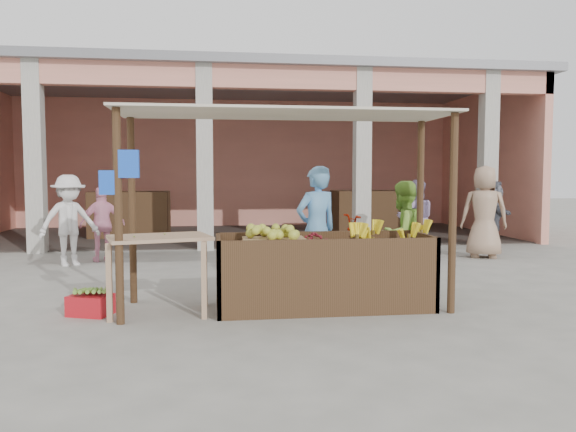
{
  "coord_description": "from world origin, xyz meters",
  "views": [
    {
      "loc": [
        -0.83,
        -6.68,
        1.63
      ],
      "look_at": [
        0.22,
        1.2,
        1.05
      ],
      "focal_mm": 35.0,
      "sensor_mm": 36.0,
      "label": 1
    }
  ],
  "objects": [
    {
      "name": "melon_tray",
      "position": [
        -0.1,
        0.03,
        0.89
      ],
      "size": [
        0.76,
        0.66,
        0.2
      ],
      "color": "#A48055",
      "rests_on": "fruit_stall"
    },
    {
      "name": "banana_heap",
      "position": [
        1.31,
        0.03,
        0.9
      ],
      "size": [
        1.1,
        0.6,
        0.2
      ],
      "primitive_type": null,
      "color": "#FFF420",
      "rests_on": "fruit_stall"
    },
    {
      "name": "red_crate",
      "position": [
        -2.26,
        0.0,
        0.12
      ],
      "size": [
        0.55,
        0.47,
        0.24
      ],
      "primitive_type": "cube",
      "rotation": [
        0.0,
        0.0,
        -0.36
      ],
      "color": "red",
      "rests_on": "ground"
    },
    {
      "name": "side_table",
      "position": [
        -1.46,
        -0.02,
        0.78
      ],
      "size": [
        1.29,
        1.02,
        0.92
      ],
      "rotation": [
        0.0,
        0.0,
        0.26
      ],
      "color": "tan",
      "rests_on": "ground"
    },
    {
      "name": "papaya_pile",
      "position": [
        -1.46,
        -0.02,
        1.03
      ],
      "size": [
        0.75,
        0.43,
        0.22
      ],
      "primitive_type": null,
      "color": "#5D9832",
      "rests_on": "side_table"
    },
    {
      "name": "market_building",
      "position": [
        0.05,
        8.93,
        2.7
      ],
      "size": [
        14.4,
        6.4,
        4.2
      ],
      "color": "#EF947D",
      "rests_on": "ground"
    },
    {
      "name": "motorcycle",
      "position": [
        0.91,
        2.11,
        0.52
      ],
      "size": [
        0.98,
        2.06,
        1.03
      ],
      "primitive_type": "imported",
      "rotation": [
        0.0,
        0.0,
        1.72
      ],
      "color": "#A61903",
      "rests_on": "ground"
    },
    {
      "name": "shopper_d",
      "position": [
        5.38,
        5.12,
        0.8
      ],
      "size": [
        0.96,
        1.59,
        1.6
      ],
      "primitive_type": "imported",
      "rotation": [
        0.0,
        0.0,
        1.32
      ],
      "color": "#474A54",
      "rests_on": "ground"
    },
    {
      "name": "shopper_a",
      "position": [
        -3.39,
        3.76,
        0.88
      ],
      "size": [
        1.27,
        1.07,
        1.77
      ],
      "primitive_type": "imported",
      "rotation": [
        0.0,
        0.0,
        0.54
      ],
      "color": "silver",
      "rests_on": "ground"
    },
    {
      "name": "ground",
      "position": [
        0.0,
        0.0,
        0.0
      ],
      "size": [
        60.0,
        60.0,
        0.0
      ],
      "primitive_type": "plane",
      "color": "slate",
      "rests_on": "ground"
    },
    {
      "name": "shopper_c",
      "position": [
        4.45,
        3.7,
        1.01
      ],
      "size": [
        1.12,
        0.91,
        2.01
      ],
      "primitive_type": "imported",
      "rotation": [
        0.0,
        0.0,
        2.82
      ],
      "color": "#9F7E64",
      "rests_on": "ground"
    },
    {
      "name": "produce_sacks",
      "position": [
        2.62,
        5.37,
        0.33
      ],
      "size": [
        0.87,
        0.81,
        0.66
      ],
      "color": "maroon",
      "rests_on": "ground"
    },
    {
      "name": "vendor_blue",
      "position": [
        0.59,
        0.95,
        0.94
      ],
      "size": [
        0.85,
        0.75,
        1.87
      ],
      "primitive_type": "imported",
      "rotation": [
        0.0,
        0.0,
        3.54
      ],
      "color": "#5E9DD4",
      "rests_on": "ground"
    },
    {
      "name": "vendor_green",
      "position": [
        1.84,
        0.98,
        0.82
      ],
      "size": [
        0.9,
        0.75,
        1.63
      ],
      "primitive_type": "imported",
      "rotation": [
        0.0,
        0.0,
        3.6
      ],
      "color": "#85BE3E",
      "rests_on": "ground"
    },
    {
      "name": "stall_awning",
      "position": [
        -0.01,
        0.06,
        1.98
      ],
      "size": [
        4.09,
        1.35,
        2.39
      ],
      "color": "#472E1C",
      "rests_on": "ground"
    },
    {
      "name": "shopper_f",
      "position": [
        3.14,
        3.94,
        0.84
      ],
      "size": [
        0.91,
        0.65,
        1.69
      ],
      "primitive_type": "imported",
      "rotation": [
        0.0,
        0.0,
        2.9
      ],
      "color": "slate",
      "rests_on": "ground"
    },
    {
      "name": "fruit_stall",
      "position": [
        0.5,
        0.0,
        0.4
      ],
      "size": [
        2.6,
        0.95,
        0.8
      ],
      "primitive_type": "cube",
      "color": "#472E1C",
      "rests_on": "ground"
    },
    {
      "name": "berry_heap",
      "position": [
        0.38,
        0.02,
        0.87
      ],
      "size": [
        0.42,
        0.34,
        0.13
      ],
      "primitive_type": "ellipsoid",
      "color": "maroon",
      "rests_on": "fruit_stall"
    },
    {
      "name": "shopper_b",
      "position": [
        -2.9,
        4.21,
        0.75
      ],
      "size": [
        1.0,
        0.78,
        1.5
      ],
      "primitive_type": "imported",
      "rotation": [
        0.0,
        0.0,
        3.54
      ],
      "color": "pink",
      "rests_on": "ground"
    },
    {
      "name": "plantain_bundle",
      "position": [
        -2.26,
        0.0,
        0.28
      ],
      "size": [
        0.38,
        0.26,
        0.08
      ],
      "primitive_type": null,
      "color": "olive",
      "rests_on": "red_crate"
    }
  ]
}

